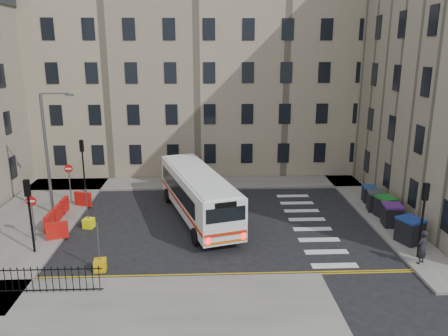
{
  "coord_description": "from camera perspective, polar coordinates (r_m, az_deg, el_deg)",
  "views": [
    {
      "loc": [
        -2.6,
        -26.21,
        10.78
      ],
      "look_at": [
        -1.37,
        2.54,
        3.0
      ],
      "focal_mm": 35.0,
      "sensor_mm": 36.0,
      "label": 1
    }
  ],
  "objects": [
    {
      "name": "pavement_sw",
      "position": [
        19.91,
        -15.58,
        -18.0
      ],
      "size": [
        20.0,
        6.0,
        0.15
      ],
      "primitive_type": "cube",
      "color": "slate",
      "rests_on": "ground"
    },
    {
      "name": "bollard_chevron",
      "position": [
        23.39,
        -15.87,
        -12.11
      ],
      "size": [
        0.66,
        0.66,
        0.6
      ],
      "primitive_type": "cube",
      "rotation": [
        0.0,
        0.0,
        0.11
      ],
      "color": "gold",
      "rests_on": "ground"
    },
    {
      "name": "traffic_light_nw",
      "position": [
        34.94,
        -17.98,
        1.29
      ],
      "size": [
        0.28,
        0.22,
        4.1
      ],
      "color": "black",
      "rests_on": "pavement_west"
    },
    {
      "name": "pavement_north",
      "position": [
        36.57,
        -7.67,
        -2.03
      ],
      "size": [
        36.0,
        3.2,
        0.15
      ],
      "primitive_type": "cube",
      "color": "slate",
      "rests_on": "ground"
    },
    {
      "name": "wheelie_bin_a",
      "position": [
        27.19,
        23.11,
        -7.49
      ],
      "size": [
        1.56,
        1.66,
        1.46
      ],
      "rotation": [
        0.0,
        0.0,
        0.39
      ],
      "color": "black",
      "rests_on": "pavement_east"
    },
    {
      "name": "wheelie_bin_e",
      "position": [
        33.33,
        18.42,
        -3.23
      ],
      "size": [
        1.01,
        1.13,
        1.14
      ],
      "rotation": [
        0.0,
        0.0,
        -0.11
      ],
      "color": "black",
      "rests_on": "pavement_east"
    },
    {
      "name": "bus",
      "position": [
        28.64,
        -3.44,
        -3.25
      ],
      "size": [
        5.61,
        11.43,
        3.04
      ],
      "rotation": [
        0.0,
        0.0,
        0.29
      ],
      "color": "white",
      "rests_on": "ground"
    },
    {
      "name": "pavement_west",
      "position": [
        31.38,
        -23.72,
        -6.16
      ],
      "size": [
        6.0,
        22.0,
        0.15
      ],
      "primitive_type": "cube",
      "color": "slate",
      "rests_on": "ground"
    },
    {
      "name": "no_entry_south",
      "position": [
        27.13,
        -23.79,
        -4.93
      ],
      "size": [
        0.6,
        0.08,
        3.0
      ],
      "color": "#595B5E",
      "rests_on": "pavement_west"
    },
    {
      "name": "traffic_light_east",
      "position": [
        24.83,
        24.62,
        -4.88
      ],
      "size": [
        0.28,
        0.22,
        4.1
      ],
      "color": "black",
      "rests_on": "pavement_east"
    },
    {
      "name": "streetlamp",
      "position": [
        30.75,
        -22.16,
        1.9
      ],
      "size": [
        0.5,
        0.22,
        8.14
      ],
      "color": "#595B5E",
      "rests_on": "pavement_west"
    },
    {
      "name": "wheelie_bin_b",
      "position": [
        29.32,
        21.07,
        -5.73
      ],
      "size": [
        1.23,
        1.37,
        1.39
      ],
      "rotation": [
        0.0,
        0.0,
        -0.12
      ],
      "color": "black",
      "rests_on": "pavement_east"
    },
    {
      "name": "bollard_yellow",
      "position": [
        28.85,
        -17.25,
        -6.89
      ],
      "size": [
        0.73,
        0.73,
        0.6
      ],
      "primitive_type": "cube",
      "rotation": [
        0.0,
        0.0,
        -0.25
      ],
      "color": "#FBF90D",
      "rests_on": "ground"
    },
    {
      "name": "wheelie_bin_d",
      "position": [
        31.65,
        19.16,
        -4.08
      ],
      "size": [
        1.25,
        1.38,
        1.34
      ],
      "rotation": [
        0.0,
        0.0,
        -0.18
      ],
      "color": "black",
      "rests_on": "pavement_east"
    },
    {
      "name": "pedestrian",
      "position": [
        24.83,
        24.43,
        -9.38
      ],
      "size": [
        0.79,
        0.73,
        1.81
      ],
      "primitive_type": "imported",
      "rotation": [
        0.0,
        0.0,
        3.75
      ],
      "color": "black",
      "rests_on": "pavement_east"
    },
    {
      "name": "ground",
      "position": [
        28.46,
        3.01,
        -7.15
      ],
      "size": [
        120.0,
        120.0,
        0.0
      ],
      "primitive_type": "plane",
      "color": "black",
      "rests_on": "ground"
    },
    {
      "name": "traffic_light_sw",
      "position": [
        25.38,
        -24.11,
        -4.4
      ],
      "size": [
        0.28,
        0.22,
        4.1
      ],
      "color": "black",
      "rests_on": "pavement_west"
    },
    {
      "name": "no_entry_north",
      "position": [
        33.42,
        -19.58,
        -0.86
      ],
      "size": [
        0.6,
        0.08,
        3.0
      ],
      "color": "#595B5E",
      "rests_on": "pavement_west"
    },
    {
      "name": "wheelie_bin_c",
      "position": [
        30.67,
        20.34,
        -4.77
      ],
      "size": [
        1.34,
        1.46,
        1.36
      ],
      "rotation": [
        0.0,
        0.0,
        0.24
      ],
      "color": "black",
      "rests_on": "pavement_east"
    },
    {
      "name": "pavement_east",
      "position": [
        34.08,
        17.64,
        -3.91
      ],
      "size": [
        2.4,
        26.0,
        0.15
      ],
      "primitive_type": "cube",
      "color": "slate",
      "rests_on": "ground"
    },
    {
      "name": "iron_railings",
      "position": [
        22.35,
        -25.61,
        -13.14
      ],
      "size": [
        7.8,
        0.04,
        1.2
      ],
      "color": "black",
      "rests_on": "pavement_sw"
    },
    {
      "name": "terrace_north",
      "position": [
        41.99,
        -8.64,
        12.02
      ],
      "size": [
        38.3,
        10.8,
        17.2
      ],
      "color": "tan",
      "rests_on": "ground"
    },
    {
      "name": "roadworks_barriers",
      "position": [
        30.02,
        -20.31,
        -5.57
      ],
      "size": [
        1.66,
        6.26,
        1.0
      ],
      "color": "red",
      "rests_on": "pavement_west"
    }
  ]
}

